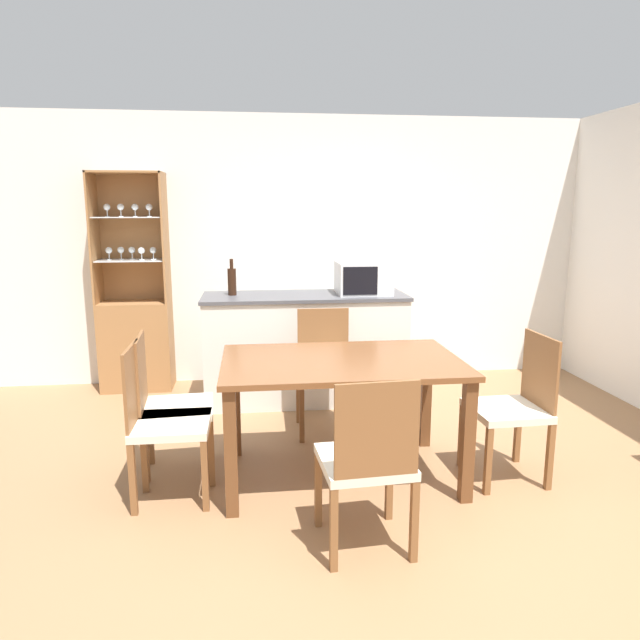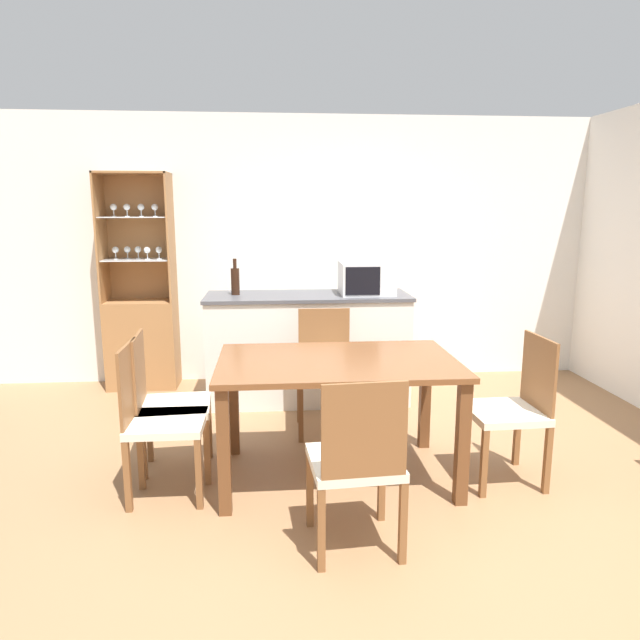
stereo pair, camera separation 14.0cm
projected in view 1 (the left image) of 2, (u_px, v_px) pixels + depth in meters
ground_plane at (380, 505)px, 3.28m from camera, size 18.00×18.00×0.00m
wall_back at (324, 250)px, 5.60m from camera, size 6.80×0.06×2.55m
kitchen_counter at (305, 348)px, 5.02m from camera, size 1.76×0.63×0.95m
display_cabinet at (136, 327)px, 5.33m from camera, size 0.64×0.36×2.00m
dining_table at (341, 376)px, 3.52m from camera, size 1.46×0.93×0.77m
dining_chair_head_near at (367, 462)px, 2.78m from camera, size 0.46×0.46×0.92m
dining_chair_side_left_far at (170, 406)px, 3.57m from camera, size 0.47×0.47×0.92m
dining_chair_side_right_near at (514, 407)px, 3.55m from camera, size 0.45×0.45×0.92m
dining_chair_side_left_near at (163, 422)px, 3.30m from camera, size 0.43×0.43×0.92m
dining_chair_head_far at (325, 371)px, 4.34m from camera, size 0.44×0.44×0.92m
microwave at (363, 278)px, 4.95m from camera, size 0.46×0.40×0.28m
wine_bottle at (232, 281)px, 4.87m from camera, size 0.07×0.07×0.31m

